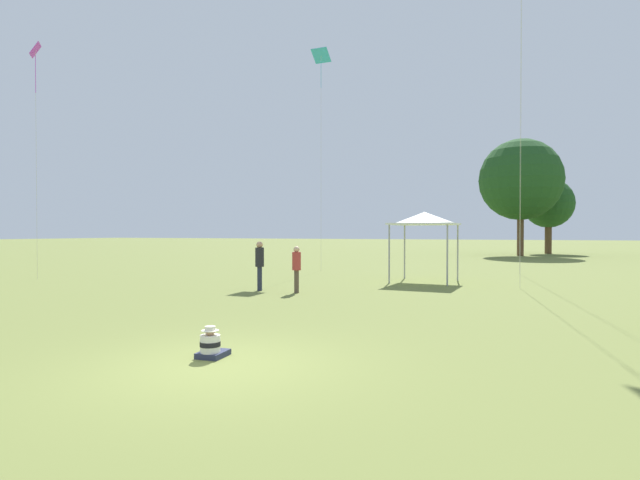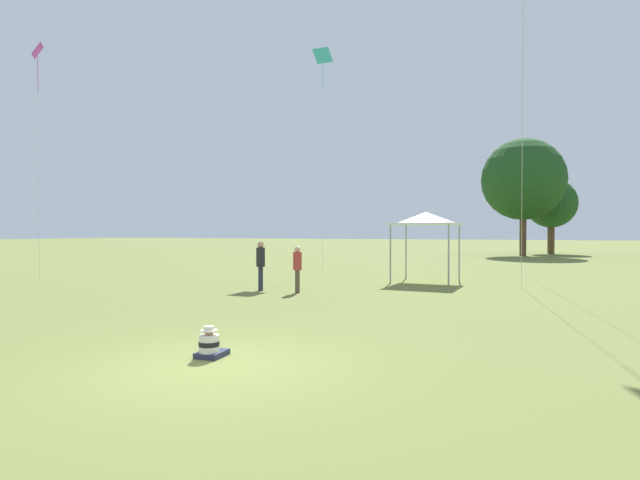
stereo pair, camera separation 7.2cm
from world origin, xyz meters
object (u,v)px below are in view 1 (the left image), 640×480
object	(u,v)px
person_standing_1	(260,261)
distant_tree_2	(521,180)
kite_2	(321,64)
kite_4	(35,63)
distant_tree_1	(548,204)
person_standing_0	(297,265)
seated_toddler	(211,345)
canopy_tent	(424,219)

from	to	relation	value
person_standing_1	distant_tree_2	distance (m)	35.67
person_standing_1	kite_2	xyz separation A→B (m)	(-1.57, 9.91, 10.67)
kite_2	kite_4	xyz separation A→B (m)	(-10.48, -9.75, -1.67)
distant_tree_1	person_standing_1	bearing A→B (deg)	-105.96
person_standing_0	kite_4	distance (m)	16.38
person_standing_1	kite_4	size ratio (longest dim) A/B	0.17
seated_toddler	kite_4	bearing A→B (deg)	145.90
seated_toddler	person_standing_1	xyz separation A→B (m)	(-4.15, 9.12, 0.91)
canopy_tent	kite_4	xyz separation A→B (m)	(-17.15, -5.54, 7.33)
person_standing_0	distant_tree_1	size ratio (longest dim) A/B	0.22
kite_4	distant_tree_1	world-z (taller)	kite_4
distant_tree_2	person_standing_0	bearing A→B (deg)	-101.98
person_standing_0	person_standing_1	size ratio (longest dim) A/B	0.91
seated_toddler	person_standing_0	bearing A→B (deg)	101.68
seated_toddler	person_standing_1	distance (m)	10.06
person_standing_1	kite_4	xyz separation A→B (m)	(-12.05, 0.17, 9.00)
kite_2	distant_tree_2	world-z (taller)	kite_2
canopy_tent	distant_tree_1	bearing A→B (deg)	79.55
canopy_tent	distant_tree_1	distance (m)	34.86
seated_toddler	distant_tree_2	distance (m)	43.96
person_standing_0	canopy_tent	bearing A→B (deg)	-96.07
person_standing_1	canopy_tent	world-z (taller)	canopy_tent
seated_toddler	person_standing_0	world-z (taller)	person_standing_0
distant_tree_2	seated_toddler	bearing A→B (deg)	-96.15
person_standing_1	canopy_tent	size ratio (longest dim) A/B	0.60
person_standing_1	kite_2	world-z (taller)	kite_2
person_standing_1	kite_4	distance (m)	15.04
canopy_tent	kite_2	distance (m)	11.97
person_standing_0	canopy_tent	distance (m)	7.00
person_standing_0	distant_tree_2	size ratio (longest dim) A/B	0.15
canopy_tent	kite_4	size ratio (longest dim) A/B	0.28
person_standing_0	distant_tree_1	bearing A→B (deg)	-78.36
distant_tree_2	person_standing_1	bearing A→B (deg)	-104.50
person_standing_0	kite_4	bearing A→B (deg)	24.52
seated_toddler	kite_2	size ratio (longest dim) A/B	0.05
kite_2	kite_4	size ratio (longest dim) A/B	1.14
distant_tree_1	distant_tree_2	world-z (taller)	distant_tree_2
distant_tree_1	kite_4	bearing A→B (deg)	-120.56
seated_toddler	canopy_tent	xyz separation A→B (m)	(0.95, 14.82, 2.57)
seated_toddler	canopy_tent	bearing A→B (deg)	82.04
kite_4	distant_tree_2	distance (m)	39.89
distant_tree_2	canopy_tent	bearing A→B (deg)	-97.43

